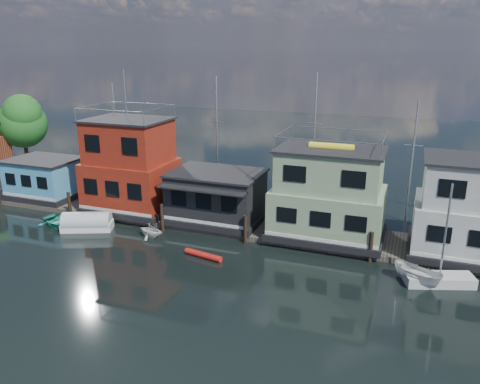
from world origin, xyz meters
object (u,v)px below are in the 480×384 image
at_px(houseboat_blue, 45,178).
at_px(dinghy_white, 151,230).
at_px(red_kayak, 203,255).
at_px(houseboat_red, 130,167).
at_px(tarp_runabout, 87,223).
at_px(day_sailer, 439,279).
at_px(dinghy_teal, 61,222).
at_px(houseboat_dark, 217,196).
at_px(houseboat_white, 479,211).
at_px(motorboat, 418,275).
at_px(houseboat_green, 329,195).

height_order(houseboat_blue, dinghy_white, houseboat_blue).
distance_m(houseboat_blue, red_kayak, 20.24).
distance_m(houseboat_blue, houseboat_red, 9.69).
height_order(tarp_runabout, red_kayak, tarp_runabout).
bearing_deg(houseboat_blue, day_sailer, -7.55).
bearing_deg(dinghy_teal, houseboat_dark, -51.99).
height_order(tarp_runabout, dinghy_white, tarp_runabout).
xyz_separation_m(dinghy_white, day_sailer, (20.49, -0.28, -0.17)).
bearing_deg(tarp_runabout, houseboat_white, -13.41).
xyz_separation_m(tarp_runabout, dinghy_teal, (-2.50, -0.11, -0.19)).
xyz_separation_m(houseboat_red, tarp_runabout, (-1.18, -4.79, -3.51)).
height_order(houseboat_blue, houseboat_red, houseboat_red).
distance_m(dinghy_white, dinghy_teal, 8.03).
distance_m(houseboat_dark, houseboat_white, 19.03).
distance_m(houseboat_white, day_sailer, 5.95).
distance_m(houseboat_white, dinghy_teal, 31.23).
relative_size(houseboat_blue, houseboat_dark, 0.86).
height_order(motorboat, dinghy_teal, motorboat).
distance_m(motorboat, red_kayak, 13.96).
height_order(houseboat_white, day_sailer, houseboat_white).
bearing_deg(dinghy_white, houseboat_blue, 79.49).
relative_size(houseboat_blue, dinghy_white, 3.01).
height_order(houseboat_green, tarp_runabout, houseboat_green).
bearing_deg(houseboat_dark, houseboat_white, 0.06).
bearing_deg(houseboat_white, houseboat_green, 180.00).
bearing_deg(houseboat_blue, houseboat_white, 0.00).
distance_m(tarp_runabout, dinghy_teal, 2.51).
bearing_deg(motorboat, tarp_runabout, 119.53).
distance_m(houseboat_dark, houseboat_green, 9.07).
bearing_deg(dinghy_white, day_sailer, -84.17).
distance_m(tarp_runabout, day_sailer, 25.99).
bearing_deg(houseboat_dark, dinghy_teal, -157.30).
bearing_deg(day_sailer, motorboat, -179.85).
bearing_deg(motorboat, houseboat_white, -4.75).
xyz_separation_m(houseboat_dark, red_kayak, (1.65, -6.21, -2.20)).
height_order(houseboat_green, dinghy_teal, houseboat_green).
relative_size(houseboat_dark, dinghy_white, 3.48).
bearing_deg(houseboat_red, tarp_runabout, -103.88).
relative_size(dinghy_white, dinghy_teal, 0.55).
height_order(houseboat_green, houseboat_white, houseboat_green).
bearing_deg(dinghy_white, houseboat_red, 52.03).
bearing_deg(motorboat, houseboat_blue, 111.41).
distance_m(houseboat_white, red_kayak, 18.73).
distance_m(houseboat_dark, dinghy_teal, 12.82).
xyz_separation_m(tarp_runabout, dinghy_white, (5.51, 0.53, -0.03)).
bearing_deg(red_kayak, day_sailer, 16.77).
distance_m(houseboat_red, houseboat_dark, 8.18).
relative_size(houseboat_blue, motorboat, 2.00).
relative_size(houseboat_white, red_kayak, 2.88).
distance_m(houseboat_blue, dinghy_white, 14.56).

